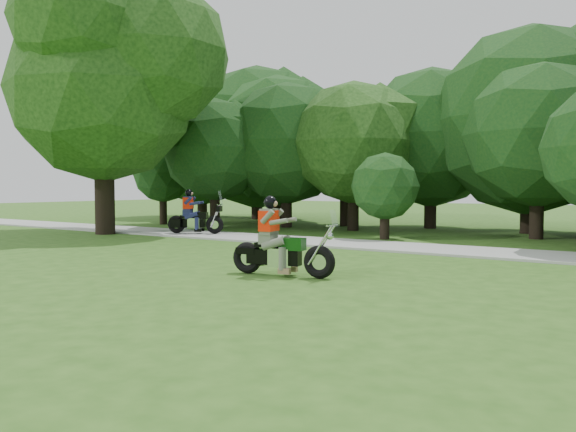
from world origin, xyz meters
The scene contains 6 objects.
ground centered at (0.00, 0.00, 0.00)m, with size 100.00×100.00×0.00m, color #2D5618.
walkway centered at (0.00, 8.00, 0.03)m, with size 60.00×2.20×0.06m, color #9B9B96.
tree_line centered at (-0.34, 14.85, 3.71)m, with size 38.78×12.51×7.86m.
big_tree_west centered at (-10.54, 6.85, 5.76)m, with size 8.64×6.56×9.96m.
chopper_motorcycle centered at (-0.19, 2.29, 0.55)m, with size 2.09×0.70×1.50m.
touring_motorcycle centered at (-7.64, 7.86, 0.61)m, with size 1.89×1.18×1.52m.
Camera 1 is at (5.77, -6.27, 1.67)m, focal length 35.00 mm.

